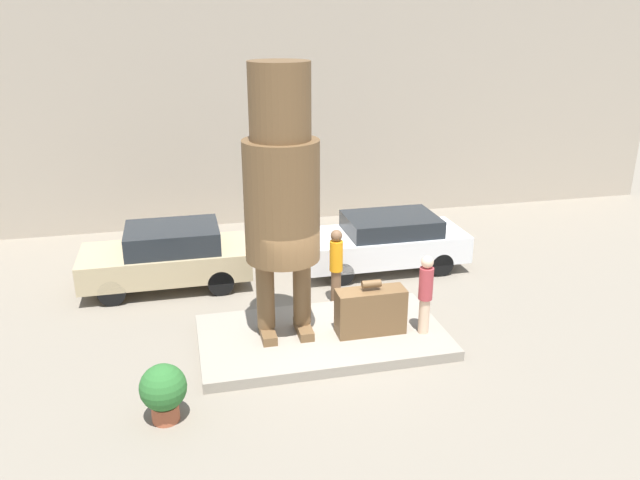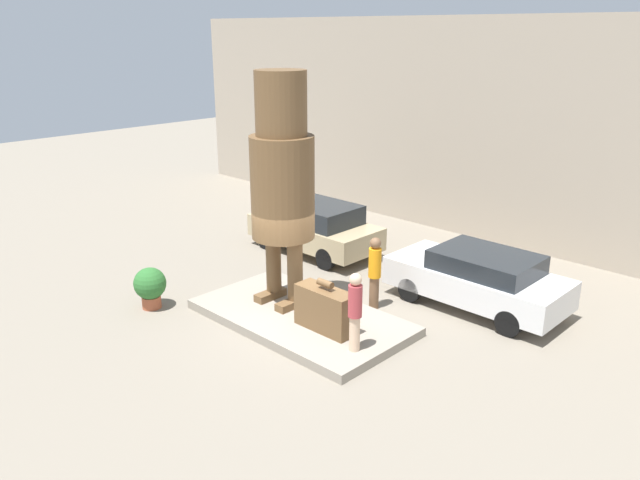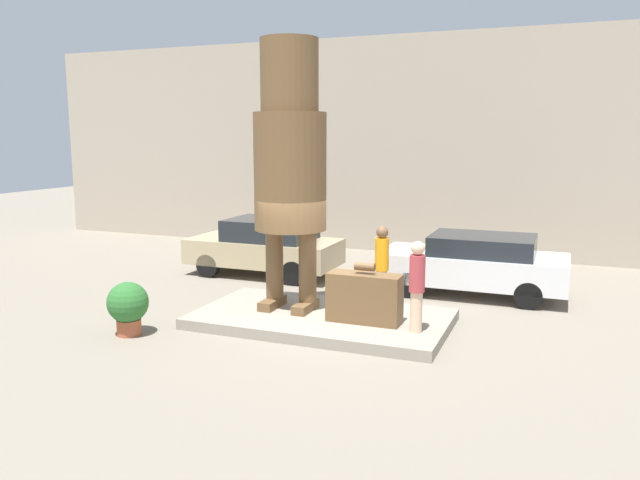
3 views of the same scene
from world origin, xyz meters
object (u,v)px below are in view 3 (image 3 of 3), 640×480
(tourist, at_px, (417,283))
(giant_suitcase, at_px, (364,298))
(planter_pot, at_px, (128,305))
(statue_figure, at_px, (290,155))
(worker_hivis, at_px, (382,262))
(parked_car_white, at_px, (475,263))
(parked_car_tan, at_px, (266,246))

(tourist, bearing_deg, giant_suitcase, 166.47)
(tourist, distance_m, planter_pot, 5.50)
(statue_figure, xyz_separation_m, worker_hivis, (1.51, 1.57, -2.41))
(parked_car_white, bearing_deg, planter_pot, 44.10)
(tourist, relative_size, worker_hivis, 0.93)
(parked_car_white, bearing_deg, parked_car_tan, -1.10)
(worker_hivis, bearing_deg, parked_car_tan, 153.69)
(giant_suitcase, bearing_deg, parked_car_white, 67.31)
(worker_hivis, bearing_deg, giant_suitcase, -83.56)
(statue_figure, xyz_separation_m, parked_car_white, (3.31, 3.36, -2.63))
(tourist, height_order, worker_hivis, tourist)
(planter_pot, height_order, worker_hivis, worker_hivis)
(giant_suitcase, height_order, worker_hivis, worker_hivis)
(giant_suitcase, height_order, tourist, tourist)
(giant_suitcase, bearing_deg, statue_figure, 167.00)
(giant_suitcase, height_order, parked_car_white, parked_car_white)
(tourist, bearing_deg, parked_car_tan, 141.18)
(statue_figure, distance_m, giant_suitcase, 3.24)
(parked_car_tan, height_order, parked_car_white, parked_car_tan)
(giant_suitcase, relative_size, tourist, 0.84)
(worker_hivis, bearing_deg, statue_figure, -133.89)
(parked_car_tan, distance_m, planter_pot, 5.67)
(tourist, xyz_separation_m, planter_pot, (-5.24, -1.54, -0.56))
(statue_figure, height_order, planter_pot, statue_figure)
(giant_suitcase, relative_size, worker_hivis, 0.79)
(parked_car_tan, xyz_separation_m, worker_hivis, (3.83, -1.89, 0.18))
(planter_pot, bearing_deg, parked_car_tan, 88.84)
(statue_figure, xyz_separation_m, parked_car_tan, (-2.32, 3.47, -2.59))
(tourist, height_order, parked_car_tan, tourist)
(statue_figure, distance_m, worker_hivis, 3.25)
(giant_suitcase, relative_size, planter_pot, 1.38)
(parked_car_tan, xyz_separation_m, parked_car_white, (5.62, -0.11, -0.04))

